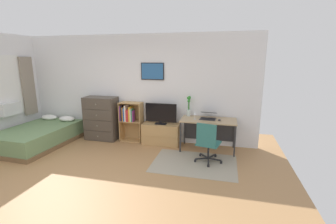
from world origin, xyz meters
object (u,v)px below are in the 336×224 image
object	(u,v)px
tv_stand	(161,134)
laptop	(208,116)
television	(161,114)
wine_glass	(195,114)
bed	(39,136)
computer_mouse	(219,120)
desk	(209,124)
bookshelf	(130,118)
office_chair	(208,142)
dresser	(101,118)
bamboo_vase	(189,106)

from	to	relation	value
tv_stand	laptop	world-z (taller)	laptop
television	wine_glass	world-z (taller)	television
bed	computer_mouse	xyz separation A→B (m)	(4.36, 0.61, 0.52)
television	desk	bearing A→B (deg)	-0.67
bookshelf	desk	size ratio (longest dim) A/B	0.81
desk	laptop	xyz separation A→B (m)	(-0.01, -0.00, 0.19)
bed	office_chair	world-z (taller)	office_chair
dresser	television	size ratio (longest dim) A/B	1.45
computer_mouse	desk	bearing A→B (deg)	150.77
wine_glass	dresser	bearing A→B (deg)	176.45
dresser	laptop	size ratio (longest dim) A/B	2.74
desk	bed	bearing A→B (deg)	-169.69
office_chair	desk	bearing A→B (deg)	105.66
dresser	office_chair	distance (m)	2.96
bookshelf	office_chair	bearing A→B (deg)	-23.25
laptop	wine_glass	xyz separation A→B (m)	(-0.30, -0.13, 0.07)
bookshelf	dresser	bearing A→B (deg)	-175.35
bamboo_vase	bookshelf	bearing A→B (deg)	-177.57
tv_stand	bamboo_vase	distance (m)	1.00
desk	dresser	bearing A→B (deg)	179.58
bookshelf	wine_glass	xyz separation A→B (m)	(1.71, -0.22, 0.27)
bookshelf	computer_mouse	xyz separation A→B (m)	(2.27, -0.22, 0.15)
dresser	television	world-z (taller)	dresser
bamboo_vase	wine_glass	xyz separation A→B (m)	(0.19, -0.28, -0.12)
bookshelf	wine_glass	world-z (taller)	bookshelf
dresser	desk	world-z (taller)	dresser
bed	bamboo_vase	distance (m)	3.80
office_chair	bookshelf	bearing A→B (deg)	169.20
bed	dresser	world-z (taller)	dresser
bed	dresser	xyz separation A→B (m)	(1.31, 0.77, 0.33)
bed	office_chair	xyz separation A→B (m)	(4.15, -0.05, 0.22)
tv_stand	wine_glass	distance (m)	1.06
bed	desk	size ratio (longest dim) A/B	1.60
bed	bamboo_vase	xyz separation A→B (m)	(3.61, 0.90, 0.76)
computer_mouse	wine_glass	xyz separation A→B (m)	(-0.56, 0.00, 0.12)
bookshelf	computer_mouse	bearing A→B (deg)	-5.59
laptop	computer_mouse	size ratio (longest dim) A/B	3.97
laptop	wine_glass	world-z (taller)	wine_glass
laptop	computer_mouse	distance (m)	0.30
television	bamboo_vase	xyz separation A→B (m)	(0.66, 0.13, 0.21)
bed	bookshelf	xyz separation A→B (m)	(2.09, 0.83, 0.37)
desk	office_chair	size ratio (longest dim) A/B	1.46
bookshelf	computer_mouse	world-z (taller)	bookshelf
bamboo_vase	tv_stand	bearing A→B (deg)	-170.39
tv_stand	desk	xyz separation A→B (m)	(1.16, -0.04, 0.35)
computer_mouse	bookshelf	bearing A→B (deg)	174.41
bed	bamboo_vase	bearing A→B (deg)	15.88
bed	tv_stand	size ratio (longest dim) A/B	2.18
tv_stand	bamboo_vase	bearing A→B (deg)	9.61
bookshelf	desk	distance (m)	2.02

